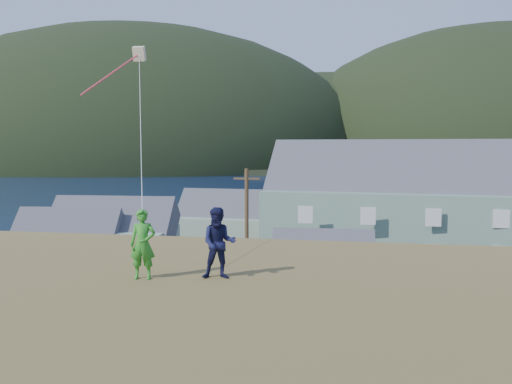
# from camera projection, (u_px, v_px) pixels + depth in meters

# --- Properties ---
(ground) EXTENTS (900.00, 900.00, 0.00)m
(ground) POSITION_uv_depth(u_px,v_px,m) (292.00, 328.00, 32.81)
(ground) COLOR #0A1638
(ground) RESTS_ON ground
(grass_strip) EXTENTS (110.00, 8.00, 0.10)m
(grass_strip) POSITION_uv_depth(u_px,v_px,m) (288.00, 338.00, 30.85)
(grass_strip) COLOR #4C3D19
(grass_strip) RESTS_ON ground
(waterfront_lot) EXTENTS (72.00, 36.00, 0.12)m
(waterfront_lot) POSITION_uv_depth(u_px,v_px,m) (317.00, 266.00, 49.45)
(waterfront_lot) COLOR #28282B
(waterfront_lot) RESTS_ON ground
(wharf) EXTENTS (26.00, 14.00, 0.90)m
(wharf) POSITION_uv_depth(u_px,v_px,m) (285.00, 225.00, 73.06)
(wharf) COLOR gray
(wharf) RESTS_ON ground
(far_shore) EXTENTS (900.00, 320.00, 2.00)m
(far_shore) POSITION_uv_depth(u_px,v_px,m) (358.00, 162.00, 355.85)
(far_shore) COLOR black
(far_shore) RESTS_ON ground
(far_hills) EXTENTS (760.00, 265.00, 143.00)m
(far_hills) POSITION_uv_depth(u_px,v_px,m) (426.00, 163.00, 299.55)
(far_hills) COLOR black
(far_hills) RESTS_ON ground
(lodge) EXTENTS (38.98, 14.95, 13.37)m
(lodge) POSITION_uv_depth(u_px,v_px,m) (487.00, 209.00, 48.74)
(lodge) COLOR slate
(lodge) RESTS_ON waterfront_lot
(shed_teal) EXTENTS (9.05, 6.81, 6.68)m
(shed_teal) POSITION_uv_depth(u_px,v_px,m) (67.00, 246.00, 45.53)
(shed_teal) COLOR #2E6C61
(shed_teal) RESTS_ON waterfront_lot
(shed_palegreen_near) EXTENTS (10.78, 7.23, 7.56)m
(shed_palegreen_near) POSITION_uv_depth(u_px,v_px,m) (112.00, 238.00, 47.29)
(shed_palegreen_near) COLOR gray
(shed_palegreen_near) RESTS_ON waterfront_lot
(shed_white) EXTENTS (7.27, 4.98, 5.62)m
(shed_white) POSITION_uv_depth(u_px,v_px,m) (323.00, 266.00, 39.38)
(shed_white) COLOR white
(shed_white) RESTS_ON waterfront_lot
(shed_palegreen_far) EXTENTS (11.50, 7.14, 7.44)m
(shed_palegreen_far) POSITION_uv_depth(u_px,v_px,m) (233.00, 223.00, 57.04)
(shed_palegreen_far) COLOR gray
(shed_palegreen_far) RESTS_ON waterfront_lot
(utility_poles) EXTENTS (33.91, 0.24, 9.25)m
(utility_poles) POSITION_uv_depth(u_px,v_px,m) (228.00, 243.00, 34.70)
(utility_poles) COLOR #47331E
(utility_poles) RESTS_ON waterfront_lot
(parked_cars) EXTENTS (24.17, 10.74, 1.56)m
(parked_cars) POSITION_uv_depth(u_px,v_px,m) (231.00, 246.00, 55.01)
(parked_cars) COLOR maroon
(parked_cars) RESTS_ON waterfront_lot
(kite_flyer_green) EXTENTS (0.68, 0.51, 1.70)m
(kite_flyer_green) POSITION_uv_depth(u_px,v_px,m) (143.00, 244.00, 13.81)
(kite_flyer_green) COLOR #2F8B26
(kite_flyer_green) RESTS_ON hillside
(kite_flyer_navy) EXTENTS (0.96, 0.82, 1.74)m
(kite_flyer_navy) POSITION_uv_depth(u_px,v_px,m) (219.00, 243.00, 13.86)
(kite_flyer_navy) COLOR #15173A
(kite_flyer_navy) RESTS_ON hillside
(kite_rig) EXTENTS (2.38, 4.48, 10.51)m
(kite_rig) POSITION_uv_depth(u_px,v_px,m) (135.00, 58.00, 21.98)
(kite_rig) COLOR beige
(kite_rig) RESTS_ON ground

